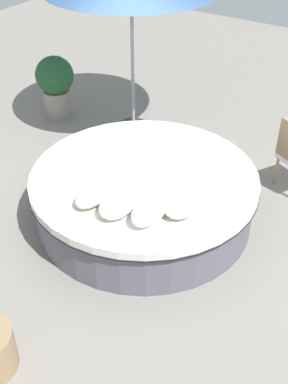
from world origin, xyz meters
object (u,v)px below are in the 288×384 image
at_px(throw_pillow_3, 182,204).
at_px(throw_pillow_2, 149,211).
at_px(round_bed, 144,196).
at_px(planter, 55,83).
at_px(throw_pillow_0, 92,196).
at_px(throw_pillow_1, 117,205).

bearing_deg(throw_pillow_3, throw_pillow_2, 142.12).
distance_m(round_bed, throw_pillow_3, 0.89).
distance_m(throw_pillow_2, planter, 3.78).
relative_size(round_bed, planter, 2.63).
bearing_deg(throw_pillow_2, throw_pillow_0, 97.76).
relative_size(round_bed, throw_pillow_0, 5.67).
xyz_separation_m(throw_pillow_1, throw_pillow_3, (0.37, -0.54, -0.00)).
distance_m(throw_pillow_0, throw_pillow_2, 0.67).
relative_size(throw_pillow_0, planter, 0.46).
bearing_deg(throw_pillow_0, throw_pillow_3, -67.32).
distance_m(throw_pillow_1, throw_pillow_3, 0.66).
height_order(throw_pillow_2, throw_pillow_3, throw_pillow_2).
height_order(round_bed, throw_pillow_0, throw_pillow_0).
bearing_deg(throw_pillow_1, throw_pillow_2, -73.71).
bearing_deg(throw_pillow_2, round_bed, 37.11).
relative_size(throw_pillow_1, planter, 0.46).
height_order(round_bed, planter, planter).
height_order(throw_pillow_2, planter, planter).
relative_size(round_bed, throw_pillow_2, 5.13).
distance_m(throw_pillow_0, throw_pillow_1, 0.33).
distance_m(throw_pillow_3, planter, 3.82).
xyz_separation_m(throw_pillow_2, planter, (2.10, 3.14, -0.16)).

